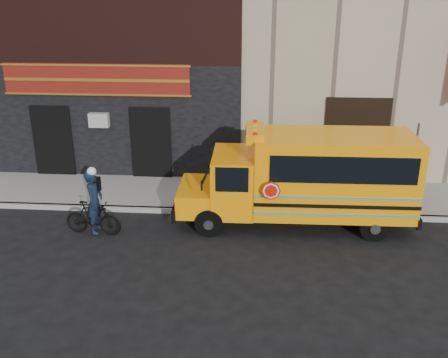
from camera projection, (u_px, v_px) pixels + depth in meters
name	position (u px, v px, depth m)	size (l,w,h in m)	color
ground	(231.00, 256.00, 13.09)	(120.00, 120.00, 0.00)	black
curb	(236.00, 212.00, 15.49)	(40.00, 0.20, 0.15)	#979892
sidewalk	(238.00, 194.00, 16.89)	(40.00, 3.00, 0.15)	gray
building	(246.00, 1.00, 20.66)	(20.00, 10.70, 12.00)	tan
school_bus	(309.00, 176.00, 14.41)	(6.93, 2.49, 2.92)	black
sign_pole	(413.00, 164.00, 15.19)	(0.10, 0.24, 2.86)	#434B47
bicycle	(93.00, 218.00, 14.13)	(0.47, 1.65, 0.99)	black
cyclist	(95.00, 203.00, 14.03)	(0.67, 0.44, 1.84)	black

